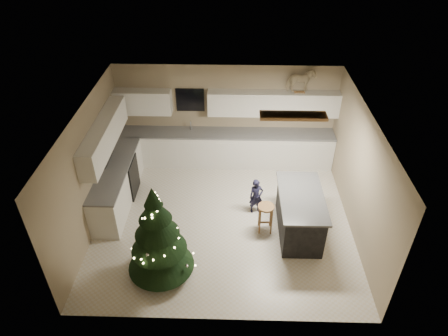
{
  "coord_description": "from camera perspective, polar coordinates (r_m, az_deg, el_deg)",
  "views": [
    {
      "loc": [
        0.19,
        -6.55,
        6.08
      ],
      "look_at": [
        0.0,
        0.35,
        1.15
      ],
      "focal_mm": 32.0,
      "sensor_mm": 36.0,
      "label": 1
    }
  ],
  "objects": [
    {
      "name": "christmas_tree",
      "position": [
        7.39,
        -9.36,
        -10.18
      ],
      "size": [
        1.28,
        1.24,
        2.05
      ],
      "rotation": [
        0.0,
        0.0,
        0.11
      ],
      "color": "#3F2816",
      "rests_on": "ground_plane"
    },
    {
      "name": "island",
      "position": [
        8.5,
        10.73,
        -6.42
      ],
      "size": [
        0.9,
        1.7,
        0.95
      ],
      "color": "black",
      "rests_on": "ground_plane"
    },
    {
      "name": "bar_stool",
      "position": [
        8.41,
        6.0,
        -6.28
      ],
      "size": [
        0.35,
        0.35,
        0.66
      ],
      "rotation": [
        0.0,
        0.0,
        0.41
      ],
      "color": "brown",
      "rests_on": "ground_plane"
    },
    {
      "name": "cabinetry",
      "position": [
        9.83,
        -5.11,
        2.62
      ],
      "size": [
        5.5,
        3.2,
        2.0
      ],
      "color": "silver",
      "rests_on": "ground_plane"
    },
    {
      "name": "toddler",
      "position": [
        8.88,
        4.6,
        -4.06
      ],
      "size": [
        0.36,
        0.28,
        0.86
      ],
      "primitive_type": "imported",
      "rotation": [
        0.0,
        0.0,
        0.25
      ],
      "color": "black",
      "rests_on": "ground_plane"
    },
    {
      "name": "rocking_horse",
      "position": [
        9.77,
        10.91,
        12.13
      ],
      "size": [
        0.69,
        0.41,
        0.57
      ],
      "rotation": [
        0.0,
        0.0,
        1.75
      ],
      "color": "brown",
      "rests_on": "cabinetry"
    },
    {
      "name": "ground_plane",
      "position": [
        8.93,
        -0.06,
        -7.33
      ],
      "size": [
        5.5,
        5.5,
        0.0
      ],
      "primitive_type": "plane",
      "color": "beige"
    },
    {
      "name": "room_shell",
      "position": [
        7.85,
        0.1,
        2.08
      ],
      "size": [
        5.52,
        5.02,
        2.61
      ],
      "color": "gray",
      "rests_on": "ground_plane"
    }
  ]
}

